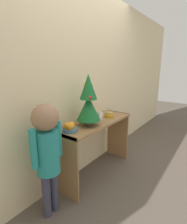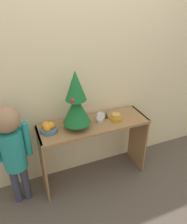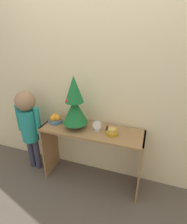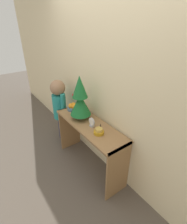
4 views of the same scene
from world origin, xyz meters
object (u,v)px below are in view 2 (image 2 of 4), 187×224
at_px(fruit_bowl, 48,128).
at_px(figurine, 106,115).
at_px(singing_bowl, 116,118).
at_px(child_figure, 12,145).
at_px(desk_clock, 100,117).
at_px(mini_tree, 76,102).

distance_m(fruit_bowl, figurine, 0.66).
relative_size(singing_bowl, figurine, 1.69).
xyz_separation_m(singing_bowl, child_figure, (-1.11, 0.00, -0.05)).
height_order(figurine, child_figure, child_figure).
xyz_separation_m(fruit_bowl, desk_clock, (0.56, -0.04, 0.02)).
relative_size(desk_clock, child_figure, 0.11).
distance_m(mini_tree, figurine, 0.46).
bearing_deg(singing_bowl, child_figure, 179.97).
bearing_deg(child_figure, singing_bowl, -0.03).
height_order(desk_clock, child_figure, child_figure).
bearing_deg(child_figure, figurine, 4.62).
bearing_deg(fruit_bowl, figurine, 2.17).
relative_size(fruit_bowl, singing_bowl, 1.36).
bearing_deg(mini_tree, child_figure, -178.40).
relative_size(singing_bowl, desk_clock, 0.98).
bearing_deg(desk_clock, singing_bowl, -6.70).
bearing_deg(desk_clock, figurine, 31.20).
height_order(singing_bowl, desk_clock, desk_clock).
height_order(singing_bowl, child_figure, child_figure).
bearing_deg(figurine, mini_tree, -170.03).
relative_size(fruit_bowl, figurine, 2.31).
bearing_deg(desk_clock, fruit_bowl, 176.14).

